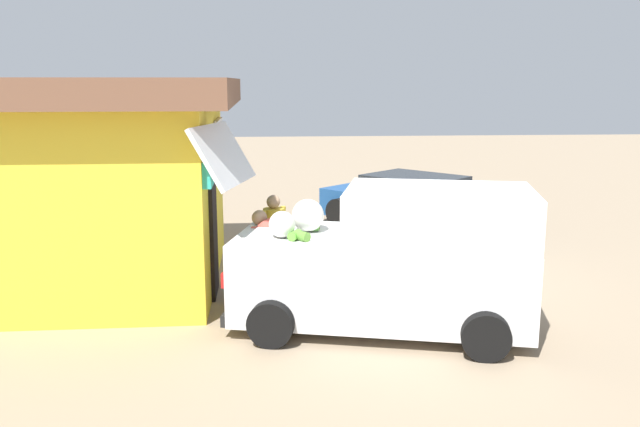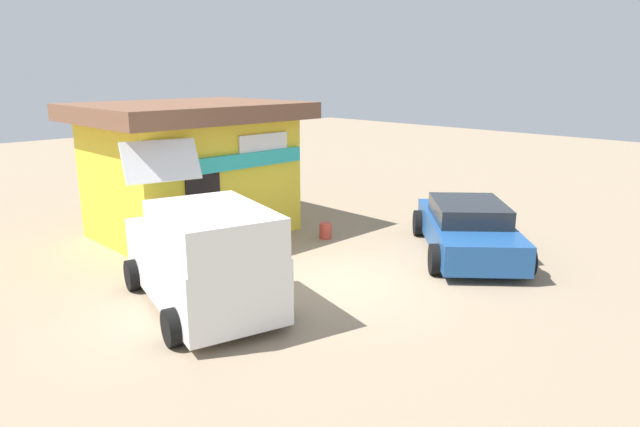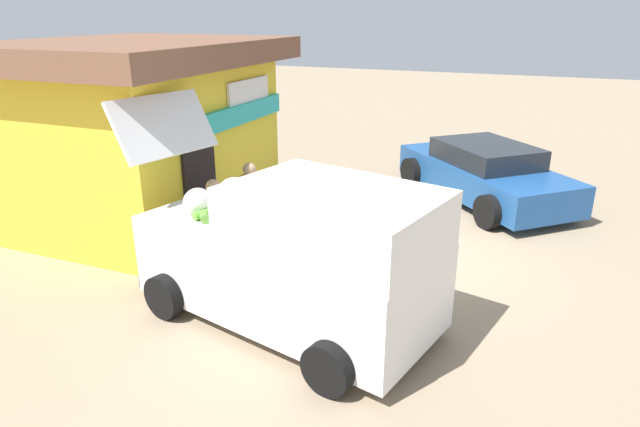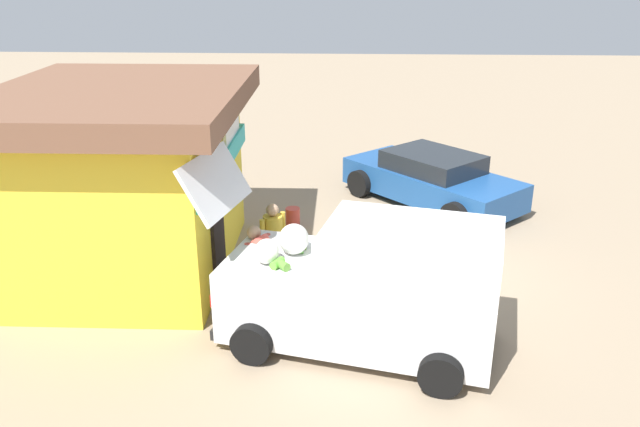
# 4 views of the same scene
# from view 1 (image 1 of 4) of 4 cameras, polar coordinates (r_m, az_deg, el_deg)

# --- Properties ---
(ground_plane) EXTENTS (60.00, 60.00, 0.00)m
(ground_plane) POSITION_cam_1_polar(r_m,az_deg,el_deg) (12.12, 7.57, -5.00)
(ground_plane) COLOR gray
(storefront_bar) EXTENTS (5.36, 4.37, 3.43)m
(storefront_bar) POSITION_cam_1_polar(r_m,az_deg,el_deg) (11.61, -17.81, 2.91)
(storefront_bar) COLOR yellow
(storefront_bar) RESTS_ON ground_plane
(delivery_van) EXTENTS (2.84, 4.75, 2.80)m
(delivery_van) POSITION_cam_1_polar(r_m,az_deg,el_deg) (9.18, 6.33, -3.98)
(delivery_van) COLOR white
(delivery_van) RESTS_ON ground_plane
(parked_sedan) EXTENTS (4.39, 4.27, 1.26)m
(parked_sedan) POSITION_cam_1_polar(r_m,az_deg,el_deg) (15.51, 8.12, 0.89)
(parked_sedan) COLOR #1E4C8C
(parked_sedan) RESTS_ON ground_plane
(vendor_standing) EXTENTS (0.48, 0.48, 1.60)m
(vendor_standing) POSITION_cam_1_polar(r_m,az_deg,el_deg) (10.71, -4.00, -1.97)
(vendor_standing) COLOR #726047
(vendor_standing) RESTS_ON ground_plane
(customer_bending) EXTENTS (0.69, 0.73, 1.51)m
(customer_bending) POSITION_cam_1_polar(r_m,az_deg,el_deg) (9.81, -3.81, -3.30)
(customer_bending) COLOR #4C4C51
(customer_bending) RESTS_ON ground_plane
(unloaded_banana_pile) EXTENTS (0.92, 0.80, 0.51)m
(unloaded_banana_pile) POSITION_cam_1_polar(r_m,az_deg,el_deg) (10.08, -12.74, -7.18)
(unloaded_banana_pile) COLOR silver
(unloaded_banana_pile) RESTS_ON ground_plane
(paint_bucket) EXTENTS (0.32, 0.32, 0.41)m
(paint_bucket) POSITION_cam_1_polar(r_m,az_deg,el_deg) (13.71, -3.71, -2.12)
(paint_bucket) COLOR #BF3F33
(paint_bucket) RESTS_ON ground_plane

